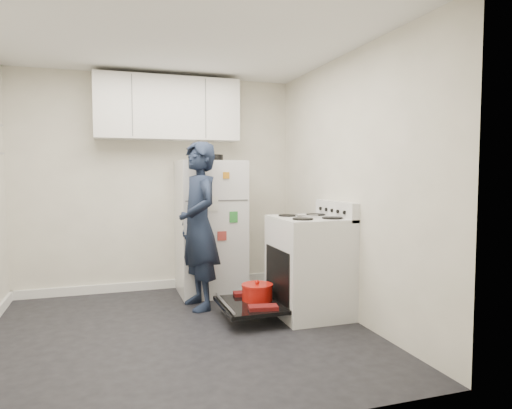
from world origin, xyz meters
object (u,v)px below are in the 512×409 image
object	(u,v)px
electric_range	(308,267)
person	(199,225)
open_oven_door	(253,299)
refrigerator	(210,227)

from	to	relation	value
electric_range	person	xyz separation A→B (m)	(-0.96, 0.55, 0.38)
open_oven_door	person	bearing A→B (deg)	129.25
person	open_oven_door	bearing A→B (deg)	29.84
refrigerator	person	size ratio (longest dim) A/B	0.94
open_oven_door	electric_range	bearing A→B (deg)	-3.84
person	refrigerator	bearing A→B (deg)	147.06
electric_range	refrigerator	distance (m)	1.35
open_oven_door	person	world-z (taller)	person
refrigerator	person	distance (m)	0.61
refrigerator	open_oven_door	bearing A→B (deg)	-80.46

